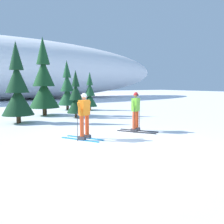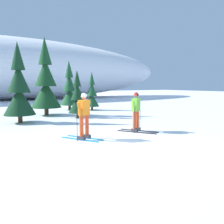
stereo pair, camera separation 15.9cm
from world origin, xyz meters
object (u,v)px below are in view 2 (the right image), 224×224
at_px(skier_lime_jacket, 136,111).
at_px(pine_tree_center, 77,98).
at_px(pine_tree_center_left, 46,83).
at_px(pine_tree_far_right, 92,94).
at_px(pine_tree_center_right, 69,89).
at_px(skier_orange_jacket, 84,115).
at_px(pine_tree_far_left, 19,89).

bearing_deg(skier_lime_jacket, pine_tree_center, 93.75).
height_order(pine_tree_center_left, pine_tree_far_right, pine_tree_center_left).
bearing_deg(pine_tree_far_right, pine_tree_center_right, 138.91).
height_order(skier_orange_jacket, pine_tree_center_left, pine_tree_center_left).
bearing_deg(pine_tree_center, pine_tree_far_left, -175.43).
relative_size(pine_tree_far_left, pine_tree_center_right, 1.08).
bearing_deg(pine_tree_far_left, pine_tree_far_right, 30.57).
bearing_deg(pine_tree_far_right, pine_tree_center_left, -163.09).
xyz_separation_m(skier_orange_jacket, pine_tree_far_right, (4.92, 9.04, 0.35)).
relative_size(pine_tree_far_left, pine_tree_center, 1.47).
bearing_deg(skier_lime_jacket, skier_orange_jacket, -176.38).
bearing_deg(skier_lime_jacket, pine_tree_center_left, 102.35).
bearing_deg(skier_orange_jacket, pine_tree_center, 68.73).
relative_size(skier_lime_jacket, pine_tree_far_right, 0.57).
height_order(skier_orange_jacket, pine_tree_center_right, pine_tree_center_right).
xyz_separation_m(skier_lime_jacket, skier_orange_jacket, (-2.57, -0.16, 0.01)).
xyz_separation_m(skier_lime_jacket, pine_tree_center_right, (0.95, 10.10, 0.75)).
relative_size(pine_tree_far_left, pine_tree_far_right, 1.41).
height_order(skier_orange_jacket, pine_tree_far_left, pine_tree_far_left).
bearing_deg(pine_tree_far_right, skier_lime_jacket, -104.87).
bearing_deg(pine_tree_center_left, skier_orange_jacket, -96.52).
distance_m(skier_orange_jacket, pine_tree_far_left, 5.60).
bearing_deg(pine_tree_center_left, pine_tree_center_right, 43.10).
xyz_separation_m(pine_tree_far_left, pine_tree_center, (3.46, 0.28, -0.57)).
relative_size(skier_orange_jacket, pine_tree_far_right, 0.57).
distance_m(skier_orange_jacket, pine_tree_center, 6.09).
xyz_separation_m(skier_orange_jacket, pine_tree_center_left, (0.89, 7.81, 1.23)).
bearing_deg(pine_tree_far_left, pine_tree_center_right, 45.63).
height_order(skier_lime_jacket, pine_tree_center_left, pine_tree_center_left).
xyz_separation_m(skier_lime_jacket, pine_tree_far_right, (2.36, 8.87, 0.36)).
distance_m(pine_tree_center_right, pine_tree_far_right, 1.91).
bearing_deg(pine_tree_center, skier_lime_jacket, -86.25).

